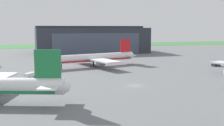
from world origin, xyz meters
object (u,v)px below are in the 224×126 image
at_px(airliner_far_left, 92,58).
at_px(baggage_tug, 30,75).
at_px(maintenance_hangar, 91,40).
at_px(pushback_tractor, 216,64).

relative_size(airliner_far_left, baggage_tug, 10.81).
height_order(maintenance_hangar, pushback_tractor, maintenance_hangar).
bearing_deg(baggage_tug, maintenance_hangar, 65.45).
bearing_deg(baggage_tug, airliner_far_left, 39.68).
relative_size(maintenance_hangar, pushback_tractor, 17.33).
height_order(maintenance_hangar, airliner_far_left, maintenance_hangar).
bearing_deg(maintenance_hangar, airliner_far_left, -102.37).
relative_size(maintenance_hangar, airliner_far_left, 1.69).
distance_m(maintenance_hangar, airliner_far_left, 69.10).
xyz_separation_m(airliner_far_left, pushback_tractor, (51.10, -14.26, -2.54)).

